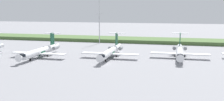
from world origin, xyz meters
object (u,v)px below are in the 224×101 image
at_px(regional_jet_third, 111,51).
at_px(antenna_mast, 99,25).
at_px(regional_jet_second, 41,51).
at_px(regional_jet_fourth, 180,51).

relative_size(regional_jet_third, antenna_mast, 1.22).
bearing_deg(regional_jet_second, regional_jet_third, 12.19).
relative_size(regional_jet_third, regional_jet_fourth, 1.00).
xyz_separation_m(regional_jet_second, regional_jet_fourth, (54.37, 12.53, 0.00)).
relative_size(regional_jet_second, antenna_mast, 1.22).
distance_m(regional_jet_second, regional_jet_fourth, 55.80).
height_order(regional_jet_third, regional_jet_fourth, same).
xyz_separation_m(regional_jet_fourth, antenna_mast, (-44.06, 35.36, 7.94)).
xyz_separation_m(regional_jet_third, regional_jet_fourth, (26.80, 6.57, 0.00)).
xyz_separation_m(regional_jet_second, antenna_mast, (10.31, 47.88, 7.94)).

